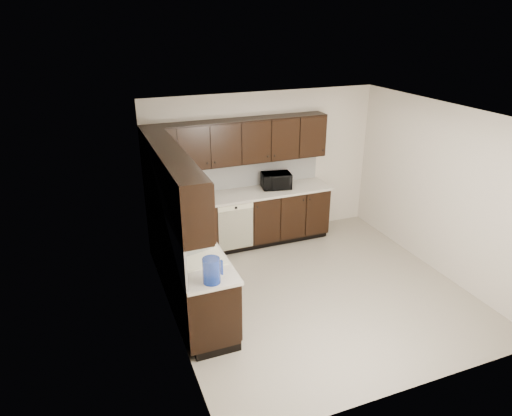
{
  "coord_description": "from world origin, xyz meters",
  "views": [
    {
      "loc": [
        -2.79,
        -4.82,
        3.61
      ],
      "look_at": [
        -0.67,
        0.6,
        1.14
      ],
      "focal_mm": 32.0,
      "sensor_mm": 36.0,
      "label": 1
    }
  ],
  "objects_px": {
    "sink": "(197,258)",
    "microwave": "(276,181)",
    "storage_bin": "(193,244)",
    "toaster_oven": "(165,196)",
    "blue_pitcher": "(211,271)"
  },
  "relations": [
    {
      "from": "sink",
      "to": "microwave",
      "type": "bearing_deg",
      "value": 43.82
    },
    {
      "from": "storage_bin",
      "to": "toaster_oven",
      "type": "bearing_deg",
      "value": 90.88
    },
    {
      "from": "microwave",
      "to": "blue_pitcher",
      "type": "xyz_separation_m",
      "value": [
        -1.82,
        -2.42,
        0.01
      ]
    },
    {
      "from": "storage_bin",
      "to": "blue_pitcher",
      "type": "height_order",
      "value": "blue_pitcher"
    },
    {
      "from": "sink",
      "to": "blue_pitcher",
      "type": "distance_m",
      "value": 0.72
    },
    {
      "from": "microwave",
      "to": "toaster_oven",
      "type": "relative_size",
      "value": 1.23
    },
    {
      "from": "sink",
      "to": "storage_bin",
      "type": "distance_m",
      "value": 0.19
    },
    {
      "from": "sink",
      "to": "storage_bin",
      "type": "bearing_deg",
      "value": 97.78
    },
    {
      "from": "blue_pitcher",
      "to": "toaster_oven",
      "type": "bearing_deg",
      "value": 92.88
    },
    {
      "from": "sink",
      "to": "microwave",
      "type": "xyz_separation_m",
      "value": [
        1.81,
        1.73,
        0.19
      ]
    },
    {
      "from": "microwave",
      "to": "storage_bin",
      "type": "height_order",
      "value": "microwave"
    },
    {
      "from": "toaster_oven",
      "to": "storage_bin",
      "type": "height_order",
      "value": "toaster_oven"
    },
    {
      "from": "microwave",
      "to": "sink",
      "type": "bearing_deg",
      "value": -126.82
    },
    {
      "from": "microwave",
      "to": "storage_bin",
      "type": "relative_size",
      "value": 1.16
    },
    {
      "from": "sink",
      "to": "blue_pitcher",
      "type": "height_order",
      "value": "blue_pitcher"
    }
  ]
}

